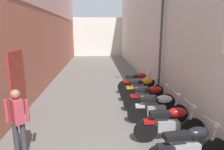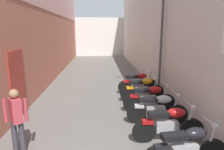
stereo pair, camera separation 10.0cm
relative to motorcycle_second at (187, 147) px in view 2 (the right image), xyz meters
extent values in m
plane|color=#66635E|center=(-1.72, 6.18, -0.50)|extent=(37.94, 37.94, 0.00)
cube|color=#B76651|center=(-4.58, 8.18, 2.89)|extent=(0.40, 21.94, 6.78)
cube|color=#9E2D23|center=(-4.36, 2.82, 0.60)|extent=(0.06, 1.10, 2.20)
cube|color=beige|center=(1.14, 8.18, 3.30)|extent=(0.40, 21.94, 7.60)
cube|color=silver|center=(-1.72, 20.15, 1.59)|extent=(8.32, 2.00, 4.19)
ellipsoid|color=black|center=(0.17, 0.02, 0.28)|extent=(0.51, 0.32, 0.24)
cube|color=black|center=(-0.29, -0.04, 0.26)|extent=(0.54, 0.28, 0.12)
cylinder|color=#9E9EA3|center=(0.54, 0.07, 0.15)|extent=(0.25, 0.09, 0.77)
cylinder|color=#9E9EA3|center=(0.47, 0.06, 0.50)|extent=(0.11, 0.58, 0.04)
sphere|color=silver|center=(0.59, 0.07, 0.40)|extent=(0.14, 0.14, 0.14)
cube|color=black|center=(-0.55, -0.07, 0.06)|extent=(0.30, 0.17, 0.10)
cylinder|color=black|center=(0.61, 1.07, -0.20)|extent=(0.60, 0.09, 0.60)
cylinder|color=black|center=(-0.63, 1.05, -0.20)|extent=(0.60, 0.09, 0.60)
cube|color=#9E9EA3|center=(-0.06, 1.06, -0.08)|extent=(0.56, 0.21, 0.28)
ellipsoid|color=#AD1414|center=(0.17, 1.07, 0.28)|extent=(0.48, 0.27, 0.24)
cube|color=black|center=(-0.29, 1.06, 0.26)|extent=(0.52, 0.23, 0.12)
cylinder|color=#9E9EA3|center=(0.55, 1.07, 0.15)|extent=(0.25, 0.06, 0.77)
cylinder|color=#9E9EA3|center=(0.48, 1.07, 0.50)|extent=(0.05, 0.58, 0.04)
sphere|color=silver|center=(0.59, 1.07, 0.40)|extent=(0.14, 0.14, 0.14)
cube|color=#AD1414|center=(-0.55, 1.05, 0.06)|extent=(0.28, 0.15, 0.10)
cylinder|color=black|center=(0.61, 2.05, -0.20)|extent=(0.60, 0.12, 0.60)
cylinder|color=black|center=(-0.63, 2.14, -0.20)|extent=(0.60, 0.12, 0.60)
cube|color=#9E9EA3|center=(-0.06, 2.10, -0.08)|extent=(0.57, 0.24, 0.28)
ellipsoid|color=#B7B7BC|center=(0.17, 2.08, 0.28)|extent=(0.50, 0.29, 0.24)
cube|color=black|center=(-0.29, 2.11, 0.26)|extent=(0.53, 0.26, 0.12)
cylinder|color=#9E9EA3|center=(0.54, 2.06, 0.15)|extent=(0.25, 0.08, 0.77)
cylinder|color=#9E9EA3|center=(0.47, 2.06, 0.50)|extent=(0.08, 0.58, 0.04)
sphere|color=silver|center=(0.59, 2.05, 0.40)|extent=(0.14, 0.14, 0.14)
cube|color=#B7B7BC|center=(-0.55, 2.13, 0.06)|extent=(0.29, 0.16, 0.10)
cylinder|color=black|center=(0.62, 3.09, -0.20)|extent=(0.60, 0.09, 0.60)
cylinder|color=black|center=(-0.63, 3.08, -0.20)|extent=(0.60, 0.09, 0.60)
cube|color=#9E9EA3|center=(-0.06, 3.08, -0.08)|extent=(0.56, 0.21, 0.28)
ellipsoid|color=#AD1414|center=(0.17, 3.09, 0.28)|extent=(0.48, 0.27, 0.24)
cube|color=black|center=(-0.29, 3.08, 0.26)|extent=(0.52, 0.23, 0.12)
cylinder|color=#9E9EA3|center=(0.55, 3.09, 0.15)|extent=(0.25, 0.06, 0.77)
cylinder|color=#9E9EA3|center=(0.48, 3.09, 0.50)|extent=(0.04, 0.58, 0.04)
sphere|color=silver|center=(0.60, 3.09, 0.40)|extent=(0.14, 0.14, 0.14)
cube|color=#AD1414|center=(-0.55, 3.08, 0.06)|extent=(0.28, 0.14, 0.10)
cylinder|color=black|center=(0.61, 4.32, -0.20)|extent=(0.61, 0.17, 0.60)
cylinder|color=black|center=(-0.63, 4.13, -0.20)|extent=(0.61, 0.17, 0.60)
cube|color=#9E9EA3|center=(-0.06, 4.22, -0.08)|extent=(0.58, 0.28, 0.28)
ellipsoid|color=orange|center=(0.17, 4.25, 0.28)|extent=(0.51, 0.33, 0.24)
cube|color=black|center=(-0.29, 4.18, 0.26)|extent=(0.55, 0.30, 0.12)
cylinder|color=#9E9EA3|center=(0.54, 4.31, 0.15)|extent=(0.25, 0.10, 0.77)
cylinder|color=#9E9EA3|center=(0.47, 4.30, 0.50)|extent=(0.12, 0.58, 0.04)
sphere|color=silver|center=(0.59, 4.32, 0.40)|extent=(0.14, 0.14, 0.14)
cube|color=orange|center=(-0.55, 4.14, 0.06)|extent=(0.30, 0.18, 0.10)
cylinder|color=black|center=(0.61, 5.34, -0.20)|extent=(0.61, 0.17, 0.60)
cylinder|color=black|center=(-0.63, 5.15, -0.20)|extent=(0.61, 0.17, 0.60)
cube|color=#9E9EA3|center=(-0.06, 5.24, -0.08)|extent=(0.58, 0.28, 0.28)
ellipsoid|color=#AD1414|center=(0.17, 5.27, 0.28)|extent=(0.51, 0.33, 0.24)
cube|color=black|center=(-0.29, 5.20, 0.26)|extent=(0.55, 0.30, 0.12)
cylinder|color=#9E9EA3|center=(0.54, 5.33, 0.15)|extent=(0.25, 0.10, 0.77)
cylinder|color=#9E9EA3|center=(0.47, 5.32, 0.50)|extent=(0.12, 0.58, 0.04)
sphere|color=silver|center=(0.59, 5.34, 0.40)|extent=(0.14, 0.14, 0.14)
cube|color=#AD1414|center=(-0.55, 5.16, 0.06)|extent=(0.30, 0.18, 0.10)
cylinder|color=#383842|center=(-3.67, 0.70, -0.09)|extent=(0.12, 0.12, 0.82)
cylinder|color=#383842|center=(-3.51, 0.70, -0.09)|extent=(0.12, 0.12, 0.82)
cube|color=#B23D47|center=(-3.59, 0.70, 0.59)|extent=(0.36, 0.39, 0.54)
sphere|color=#997051|center=(-3.59, 0.70, 0.97)|extent=(0.20, 0.20, 0.20)
cylinder|color=#B23D47|center=(-3.81, 0.70, 0.59)|extent=(0.08, 0.08, 0.52)
cylinder|color=#B23D47|center=(-3.37, 0.70, 0.59)|extent=(0.08, 0.08, 0.52)
cylinder|color=#47474C|center=(0.79, 4.64, 2.08)|extent=(0.10, 0.10, 5.15)
camera|label=1|loc=(-1.83, -3.55, 2.29)|focal=32.30mm
camera|label=2|loc=(-1.73, -3.55, 2.29)|focal=32.30mm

